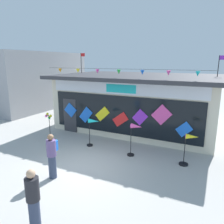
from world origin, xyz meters
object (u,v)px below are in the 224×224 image
object	(u,v)px
wind_spinner_center_right	(189,145)
wind_spinner_far_left	(49,124)
person_mid_plaza	(52,155)
wind_spinner_center_left	(135,133)
kite_shop_building	(139,101)
wind_spinner_left	(93,126)
person_near_camera	(33,200)

from	to	relation	value
wind_spinner_center_right	wind_spinner_far_left	bearing A→B (deg)	-179.14
wind_spinner_center_right	person_mid_plaza	world-z (taller)	person_mid_plaza
wind_spinner_center_left	person_mid_plaza	world-z (taller)	person_mid_plaza
kite_shop_building	wind_spinner_center_right	xyz separation A→B (m)	(3.68, -4.30, -0.78)
kite_shop_building	person_mid_plaza	size ratio (longest dim) A/B	5.75
wind_spinner_center_left	wind_spinner_center_right	world-z (taller)	wind_spinner_center_left
wind_spinner_left	wind_spinner_center_left	xyz separation A→B (m)	(2.27, -0.16, 0.03)
wind_spinner_left	person_mid_plaza	bearing A→B (deg)	-86.16
wind_spinner_left	person_mid_plaza	world-z (taller)	person_mid_plaza
kite_shop_building	wind_spinner_left	size ratio (longest dim) A/B	6.70
wind_spinner_far_left	wind_spinner_center_left	distance (m)	4.95
wind_spinner_far_left	wind_spinner_center_right	distance (m)	7.22
wind_spinner_center_right	person_near_camera	size ratio (longest dim) A/B	0.82
wind_spinner_far_left	kite_shop_building	bearing A→B (deg)	51.27
wind_spinner_center_right	kite_shop_building	bearing A→B (deg)	130.50
wind_spinner_far_left	person_near_camera	bearing A→B (deg)	-51.04
wind_spinner_far_left	person_near_camera	size ratio (longest dim) A/B	0.89
wind_spinner_far_left	person_mid_plaza	size ratio (longest dim) A/B	0.89
kite_shop_building	wind_spinner_center_left	distance (m)	4.68
kite_shop_building	wind_spinner_far_left	bearing A→B (deg)	-128.73
wind_spinner_far_left	person_near_camera	xyz separation A→B (m)	(4.22, -5.22, -0.02)
wind_spinner_center_left	person_near_camera	bearing A→B (deg)	-97.86
person_mid_plaza	wind_spinner_center_right	bearing A→B (deg)	23.18
person_near_camera	person_mid_plaza	size ratio (longest dim) A/B	1.00
person_mid_plaza	wind_spinner_center_left	bearing A→B (deg)	42.99
wind_spinner_center_left	person_mid_plaza	bearing A→B (deg)	-124.13
wind_spinner_left	person_mid_plaza	xyz separation A→B (m)	(0.21, -3.19, -0.20)
kite_shop_building	wind_spinner_center_left	size ratio (longest dim) A/B	6.35
person_near_camera	wind_spinner_left	bearing A→B (deg)	-154.88
wind_spinner_center_right	wind_spinner_center_left	bearing A→B (deg)	-176.94
wind_spinner_far_left	wind_spinner_center_left	xyz separation A→B (m)	(4.94, -0.01, 0.25)
wind_spinner_far_left	person_near_camera	world-z (taller)	person_near_camera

